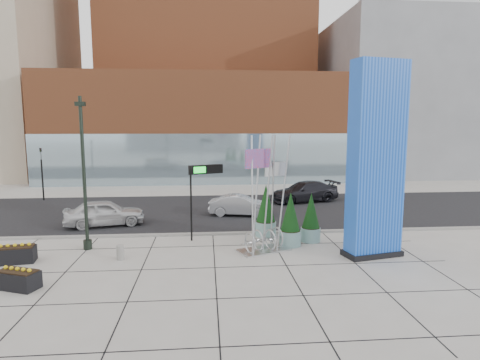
{
  "coord_description": "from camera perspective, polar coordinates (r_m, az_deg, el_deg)",
  "views": [
    {
      "loc": [
        0.7,
        -16.96,
        5.88
      ],
      "look_at": [
        2.3,
        2.0,
        3.24
      ],
      "focal_mm": 30.0,
      "sensor_mm": 36.0,
      "label": 1
    }
  ],
  "objects": [
    {
      "name": "lamp_post",
      "position": [
        20.02,
        -21.22,
        -1.11
      ],
      "size": [
        0.46,
        0.39,
        7.16
      ],
      "rotation": [
        0.0,
        0.0,
        -0.06
      ],
      "color": "black",
      "rests_on": "ground"
    },
    {
      "name": "concrete_bollard",
      "position": [
        18.58,
        -16.66,
        -9.85
      ],
      "size": [
        0.33,
        0.33,
        0.65
      ],
      "primitive_type": "cylinder",
      "color": "gray",
      "rests_on": "ground"
    },
    {
      "name": "public_art_sculpture",
      "position": [
        18.77,
        3.51,
        -5.83
      ],
      "size": [
        2.67,
        2.04,
        5.45
      ],
      "rotation": [
        0.0,
        0.0,
        0.4
      ],
      "color": "#B9BCBE",
      "rests_on": "ground"
    },
    {
      "name": "round_planter_east",
      "position": [
        20.63,
        10.05,
        -5.41
      ],
      "size": [
        0.99,
        0.99,
        2.49
      ],
      "color": "#81AEAB",
      "rests_on": "ground"
    },
    {
      "name": "blue_pylon",
      "position": [
        18.56,
        18.77,
        2.17
      ],
      "size": [
        2.78,
        1.7,
        8.61
      ],
      "rotation": [
        0.0,
        0.0,
        0.23
      ],
      "color": "#0C3EB7",
      "rests_on": "ground"
    },
    {
      "name": "round_planter_west",
      "position": [
        21.29,
        3.68,
        -4.52
      ],
      "size": [
        1.11,
        1.11,
        2.76
      ],
      "color": "#81AEAB",
      "rests_on": "ground"
    },
    {
      "name": "curb_edge",
      "position": [
        21.76,
        -6.54,
        -7.66
      ],
      "size": [
        80.0,
        0.3,
        0.12
      ],
      "primitive_type": "cube",
      "color": "gray",
      "rests_on": "ground"
    },
    {
      "name": "box_planter_south",
      "position": [
        16.89,
        -29.02,
        -12.16
      ],
      "size": [
        1.64,
        1.22,
        0.81
      ],
      "rotation": [
        0.0,
        0.0,
        -0.37
      ],
      "color": "black",
      "rests_on": "ground"
    },
    {
      "name": "car_white_west",
      "position": [
        24.72,
        -18.69,
        -4.46
      ],
      "size": [
        4.79,
        2.79,
        1.53
      ],
      "primitive_type": "imported",
      "rotation": [
        0.0,
        0.0,
        1.8
      ],
      "color": "silver",
      "rests_on": "ground"
    },
    {
      "name": "car_silver_mid",
      "position": [
        26.08,
        0.05,
        -3.64
      ],
      "size": [
        4.23,
        2.13,
        1.33
      ],
      "primitive_type": "imported",
      "rotation": [
        0.0,
        0.0,
        1.39
      ],
      "color": "#B0B2B8",
      "rests_on": "ground"
    },
    {
      "name": "car_dark_east",
      "position": [
        31.06,
        9.12,
        -1.67
      ],
      "size": [
        5.69,
        3.43,
        1.54
      ],
      "primitive_type": "imported",
      "rotation": [
        0.0,
        0.0,
        -1.32
      ],
      "color": "black",
      "rests_on": "ground"
    },
    {
      "name": "tower_glass_front",
      "position": [
        39.31,
        -4.37,
        2.94
      ],
      "size": [
        34.0,
        0.6,
        5.0
      ],
      "primitive_type": "cube",
      "color": "#8CA5B2",
      "rests_on": "ground"
    },
    {
      "name": "ground",
      "position": [
        17.96,
        -6.91,
        -11.27
      ],
      "size": [
        160.0,
        160.0,
        0.0
      ],
      "primitive_type": "plane",
      "color": "#9E9991",
      "rests_on": "ground"
    },
    {
      "name": "building_grey_parking",
      "position": [
        55.2,
        22.88,
        10.53
      ],
      "size": [
        20.0,
        18.0,
        18.0
      ],
      "primitive_type": "cube",
      "color": "slate",
      "rests_on": "ground"
    },
    {
      "name": "tower_podium",
      "position": [
        43.96,
        -4.47,
        7.38
      ],
      "size": [
        34.0,
        10.0,
        11.0
      ],
      "primitive_type": "cube",
      "color": "#A85731",
      "rests_on": "ground"
    },
    {
      "name": "overhead_street_sign",
      "position": [
        20.14,
        -5.17,
        0.52
      ],
      "size": [
        1.75,
        0.8,
        3.85
      ],
      "rotation": [
        0.0,
        0.0,
        0.36
      ],
      "color": "black",
      "rests_on": "ground"
    },
    {
      "name": "box_planter_north",
      "position": [
        19.92,
        -29.3,
        -9.13
      ],
      "size": [
        1.65,
        1.01,
        0.85
      ],
      "rotation": [
        0.0,
        0.0,
        0.16
      ],
      "color": "black",
      "rests_on": "ground"
    },
    {
      "name": "street_asphalt",
      "position": [
        27.6,
        -6.18,
        -4.43
      ],
      "size": [
        80.0,
        12.0,
        0.02
      ],
      "primitive_type": "cube",
      "color": "black",
      "rests_on": "ground"
    },
    {
      "name": "traffic_signal",
      "position": [
        34.57,
        -26.34,
        1.13
      ],
      "size": [
        0.15,
        0.18,
        4.1
      ],
      "color": "black",
      "rests_on": "ground"
    },
    {
      "name": "round_planter_mid",
      "position": [
        19.74,
        7.17,
        -5.74
      ],
      "size": [
        1.05,
        1.05,
        2.64
      ],
      "color": "#81AEAB",
      "rests_on": "ground"
    }
  ]
}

